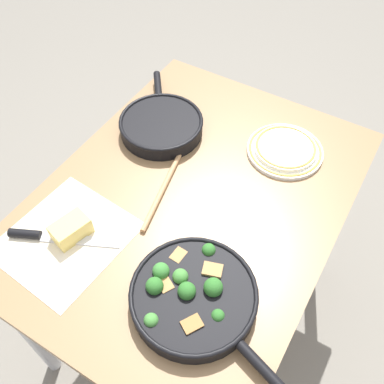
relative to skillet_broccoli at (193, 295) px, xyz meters
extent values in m
plane|color=slate|center=(0.27, 0.16, -0.80)|extent=(14.00, 14.00, 0.00)
cube|color=olive|center=(0.27, 0.16, -0.04)|extent=(1.07, 0.80, 0.03)
cylinder|color=#BCBCC1|center=(0.74, -0.18, -0.43)|extent=(0.05, 0.05, 0.74)
cylinder|color=#BCBCC1|center=(-0.21, 0.51, -0.43)|extent=(0.05, 0.05, 0.74)
cylinder|color=#BCBCC1|center=(0.74, 0.51, -0.43)|extent=(0.05, 0.05, 0.74)
cylinder|color=black|center=(0.00, 0.00, -0.01)|extent=(0.30, 0.30, 0.04)
torus|color=black|center=(0.00, 0.00, 0.01)|extent=(0.30, 0.30, 0.01)
cylinder|color=black|center=(-0.07, -0.21, 0.00)|extent=(0.07, 0.15, 0.02)
cylinder|color=#245B1C|center=(-0.03, 0.08, -0.01)|extent=(0.01, 0.01, 0.02)
sphere|color=#2D6B28|center=(-0.03, 0.08, 0.02)|extent=(0.04, 0.04, 0.04)
cylinder|color=#245B1C|center=(0.03, -0.04, -0.01)|extent=(0.02, 0.02, 0.03)
sphere|color=#2D6B28|center=(0.03, -0.04, 0.02)|extent=(0.05, 0.05, 0.05)
cylinder|color=#357027|center=(-0.10, 0.05, -0.01)|extent=(0.01, 0.01, 0.02)
sphere|color=#428438|center=(-0.10, 0.05, 0.01)|extent=(0.03, 0.03, 0.03)
cylinder|color=#245B1C|center=(-0.02, -0.08, -0.01)|extent=(0.01, 0.01, 0.02)
sphere|color=#2D6B28|center=(-0.02, -0.08, 0.01)|extent=(0.03, 0.03, 0.03)
cylinder|color=#245B1C|center=(-0.01, 0.01, -0.01)|extent=(0.02, 0.02, 0.02)
sphere|color=#2D6B28|center=(-0.01, 0.01, 0.02)|extent=(0.04, 0.04, 0.04)
cylinder|color=#245B1C|center=(0.12, 0.03, -0.01)|extent=(0.01, 0.01, 0.02)
sphere|color=#2D6B28|center=(0.12, 0.03, 0.01)|extent=(0.03, 0.03, 0.03)
cylinder|color=#205218|center=(-0.02, 0.09, -0.01)|extent=(0.01, 0.01, 0.02)
sphere|color=#286023|center=(-0.02, 0.09, 0.01)|extent=(0.03, 0.03, 0.03)
cylinder|color=#2C6823|center=(0.01, 0.09, -0.01)|extent=(0.01, 0.01, 0.02)
sphere|color=#387A33|center=(0.01, 0.09, 0.02)|extent=(0.04, 0.04, 0.04)
cylinder|color=#205218|center=(-0.01, 0.01, -0.01)|extent=(0.01, 0.01, 0.02)
sphere|color=#286023|center=(-0.01, 0.01, 0.01)|extent=(0.03, 0.03, 0.03)
cylinder|color=#357027|center=(0.02, 0.05, -0.01)|extent=(0.01, 0.01, 0.02)
sphere|color=#428438|center=(0.02, 0.05, 0.02)|extent=(0.04, 0.04, 0.04)
cube|color=#AD7F4C|center=(-0.02, 0.07, 0.00)|extent=(0.05, 0.05, 0.03)
cube|color=#9E703D|center=(-0.07, -0.04, 0.00)|extent=(0.06, 0.05, 0.04)
cube|color=#AD7F4C|center=(0.07, 0.08, 0.00)|extent=(0.04, 0.03, 0.03)
cube|color=#AD7F4C|center=(0.07, -0.01, 0.00)|extent=(0.05, 0.06, 0.04)
cube|color=#9E703D|center=(0.08, 0.08, 0.00)|extent=(0.04, 0.03, 0.03)
cylinder|color=black|center=(0.45, 0.38, 0.00)|extent=(0.26, 0.26, 0.05)
torus|color=black|center=(0.45, 0.38, 0.02)|extent=(0.27, 0.27, 0.01)
cylinder|color=black|center=(0.60, 0.50, 0.01)|extent=(0.12, 0.10, 0.02)
cylinder|color=#DBC156|center=(0.45, 0.38, -0.01)|extent=(0.22, 0.22, 0.02)
cylinder|color=tan|center=(0.27, 0.25, -0.02)|extent=(0.35, 0.09, 0.02)
ellipsoid|color=tan|center=(0.46, 0.30, -0.02)|extent=(0.07, 0.05, 0.02)
cube|color=beige|center=(-0.02, 0.38, -0.03)|extent=(0.34, 0.31, 0.00)
cube|color=silver|center=(-0.01, 0.34, -0.02)|extent=(0.12, 0.20, 0.01)
cylinder|color=black|center=(-0.07, 0.47, -0.02)|extent=(0.06, 0.09, 0.02)
cube|color=#EACC66|center=(-0.01, 0.37, 0.00)|extent=(0.11, 0.09, 0.05)
cylinder|color=white|center=(0.57, 0.01, -0.02)|extent=(0.23, 0.23, 0.01)
torus|color=gold|center=(0.57, 0.01, -0.02)|extent=(0.22, 0.22, 0.01)
cylinder|color=white|center=(0.57, 0.01, -0.01)|extent=(0.19, 0.19, 0.01)
torus|color=gold|center=(0.57, 0.01, 0.00)|extent=(0.18, 0.18, 0.01)
camera|label=1|loc=(-0.37, -0.22, 0.93)|focal=40.00mm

